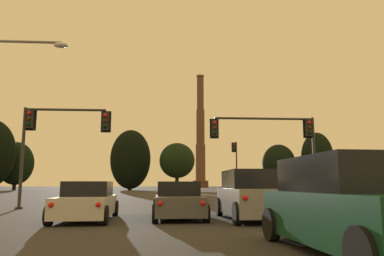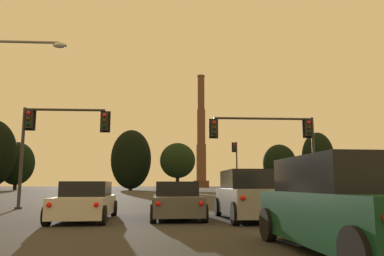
% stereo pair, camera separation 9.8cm
% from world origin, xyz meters
% --- Properties ---
extents(suv_right_lane_front, '(2.16, 4.93, 1.86)m').
position_xyz_m(suv_right_lane_front, '(2.87, 14.44, 0.90)').
color(suv_right_lane_front, gray).
rests_on(suv_right_lane_front, ground_plane).
extents(sedan_center_lane_front, '(2.08, 4.74, 1.43)m').
position_xyz_m(sedan_center_lane_front, '(0.12, 15.32, 0.67)').
color(sedan_center_lane_front, '#4C4F54').
rests_on(sedan_center_lane_front, ground_plane).
extents(sedan_left_lane_front, '(2.17, 4.77, 1.43)m').
position_xyz_m(sedan_left_lane_front, '(-3.31, 14.70, 0.67)').
color(sedan_left_lane_front, silver).
rests_on(sedan_left_lane_front, ground_plane).
extents(suv_right_lane_second, '(2.32, 4.98, 1.86)m').
position_xyz_m(suv_right_lane_second, '(3.16, 7.24, 0.90)').
color(suv_right_lane_second, '#0F3823').
rests_on(suv_right_lane_second, ground_plane).
extents(traffic_light_far_right, '(0.78, 0.50, 6.67)m').
position_xyz_m(traffic_light_far_right, '(8.28, 46.76, 4.35)').
color(traffic_light_far_right, '#2D2D30').
rests_on(traffic_light_far_right, ground_plane).
extents(traffic_light_overhead_right, '(6.76, 0.50, 5.53)m').
position_xyz_m(traffic_light_overhead_right, '(6.60, 23.02, 4.28)').
color(traffic_light_overhead_right, '#2D2D30').
rests_on(traffic_light_overhead_right, ground_plane).
extents(traffic_light_overhead_left, '(4.99, 0.50, 5.64)m').
position_xyz_m(traffic_light_overhead_left, '(-6.77, 21.57, 4.30)').
color(traffic_light_overhead_left, '#2D2D30').
rests_on(traffic_light_overhead_left, ground_plane).
extents(smokestack, '(7.13, 7.13, 52.81)m').
position_xyz_m(smokestack, '(15.15, 171.94, 20.70)').
color(smokestack, '#523427').
rests_on(smokestack, ground_plane).
extents(treeline_center_left, '(8.12, 7.31, 10.85)m').
position_xyz_m(treeline_center_left, '(2.00, 86.28, 6.80)').
color(treeline_center_left, black).
rests_on(treeline_center_left, ground_plane).
extents(treeline_far_right, '(8.22, 7.40, 11.34)m').
position_xyz_m(treeline_far_right, '(-35.85, 90.97, 6.28)').
color(treeline_far_right, black).
rests_on(treeline_far_right, ground_plane).
extents(treeline_center_right, '(9.62, 8.66, 14.47)m').
position_xyz_m(treeline_center_right, '(-9.09, 91.05, 7.37)').
color(treeline_center_right, black).
rests_on(treeline_center_right, ground_plane).
extents(treeline_right_mid, '(8.01, 7.21, 10.99)m').
position_xyz_m(treeline_right_mid, '(26.70, 89.16, 6.33)').
color(treeline_right_mid, black).
rests_on(treeline_right_mid, ground_plane).
extents(treeline_far_left, '(7.58, 6.82, 13.81)m').
position_xyz_m(treeline_far_left, '(35.70, 87.66, 7.74)').
color(treeline_far_left, black).
rests_on(treeline_far_left, ground_plane).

